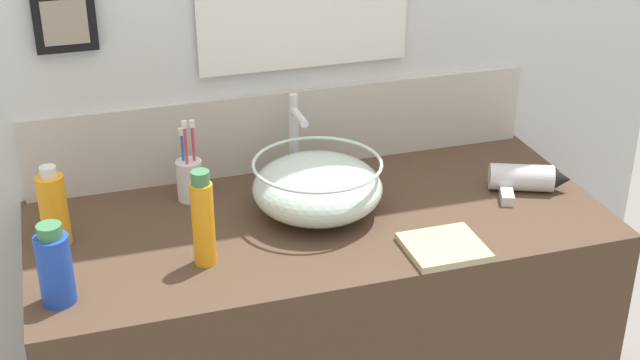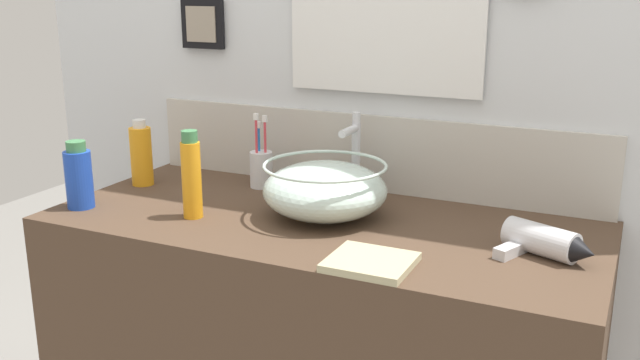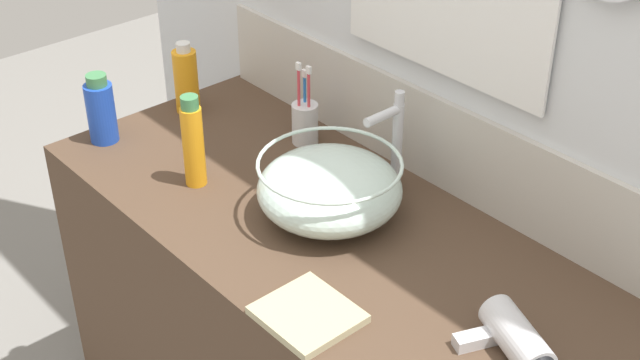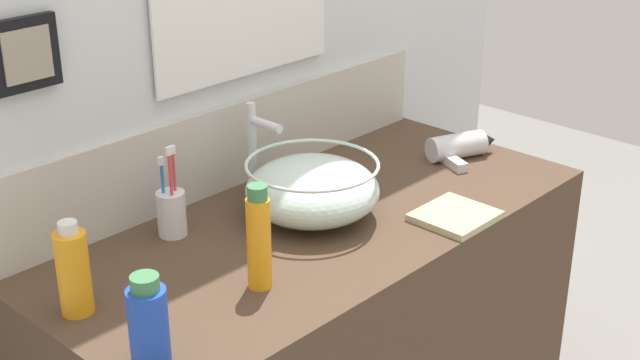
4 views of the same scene
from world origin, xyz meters
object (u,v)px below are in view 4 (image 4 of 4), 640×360
Objects in this scene: hair_drier at (462,146)px; soap_dispenser at (259,239)px; toothbrush_cup at (172,212)px; spray_bottle at (149,325)px; faucet at (254,144)px; hand_towel at (455,216)px; glass_bowl_sink at (311,190)px; lotion_bottle at (73,271)px.

soap_dispenser reaches higher than hair_drier.
spray_bottle is at bearing -132.33° from toothbrush_cup.
faucet is 0.43m from soap_dispenser.
faucet is 1.08× the size of toothbrush_cup.
spray_bottle is at bearing -169.44° from soap_dispenser.
hair_drier is 0.37m from hand_towel.
faucet is at bearing 157.04° from hair_drier.
hand_towel is (0.22, -0.24, -0.06)m from glass_bowl_sink.
hair_drier is 0.82m from toothbrush_cup.
glass_bowl_sink is 1.44× the size of toothbrush_cup.
glass_bowl_sink is at bearing 175.70° from hair_drier.
toothbrush_cup is at bearing 85.98° from soap_dispenser.
spray_bottle is (-0.32, -0.36, 0.03)m from toothbrush_cup.
toothbrush_cup is at bearing 47.67° from spray_bottle.
soap_dispenser is at bearing 168.18° from hand_towel.
faucet is at bearing 4.70° from toothbrush_cup.
toothbrush_cup is at bearing -175.30° from faucet.
glass_bowl_sink is 1.40× the size of soap_dispenser.
faucet is 1.35× the size of hand_towel.
toothbrush_cup reaches higher than lotion_bottle.
faucet is at bearing 13.74° from lotion_bottle.
soap_dispenser is at bearing -94.02° from toothbrush_cup.
hand_towel is (0.50, -0.11, -0.10)m from soap_dispenser.
toothbrush_cup reaches higher than hand_towel.
glass_bowl_sink is 1.75× the size of spray_bottle.
spray_bottle is at bearing -161.84° from glass_bowl_sink.
glass_bowl_sink reaches higher than hand_towel.
toothbrush_cup is 0.97× the size of soap_dispenser.
soap_dispenser reaches higher than toothbrush_cup.
soap_dispenser is 1.25× the size of spray_bottle.
hair_drier is 1.12m from lotion_bottle.
toothbrush_cup is 0.63m from hand_towel.
faucet is 1.31× the size of spray_bottle.
lotion_bottle is (-0.58, -0.14, -0.04)m from faucet.
hand_towel is (0.22, -0.43, -0.12)m from faucet.
toothbrush_cup is (-0.27, -0.02, -0.07)m from faucet.
toothbrush_cup is at bearing 140.01° from hand_towel.
glass_bowl_sink is at bearing -31.55° from toothbrush_cup.
spray_bottle is (-0.59, -0.19, 0.01)m from glass_bowl_sink.
hand_towel is at bearing -62.96° from faucet.
hand_towel is at bearing -147.00° from hair_drier.
glass_bowl_sink is 1.80× the size of hand_towel.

